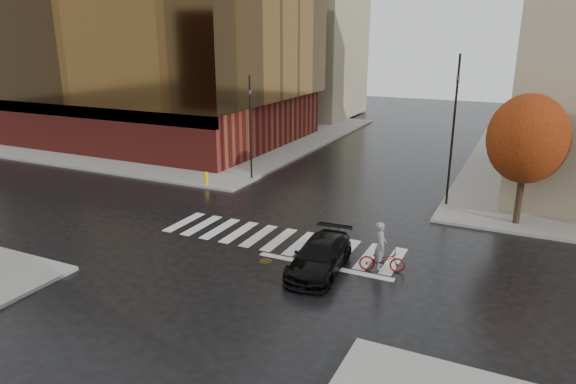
# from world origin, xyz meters

# --- Properties ---
(ground) EXTENTS (120.00, 120.00, 0.00)m
(ground) POSITION_xyz_m (0.00, 0.00, 0.00)
(ground) COLOR black
(ground) RESTS_ON ground
(sidewalk_nw) EXTENTS (30.00, 30.00, 0.15)m
(sidewalk_nw) POSITION_xyz_m (-21.00, 21.00, 0.07)
(sidewalk_nw) COLOR gray
(sidewalk_nw) RESTS_ON ground
(crosswalk) EXTENTS (12.00, 3.00, 0.01)m
(crosswalk) POSITION_xyz_m (0.00, 0.50, 0.01)
(crosswalk) COLOR silver
(crosswalk) RESTS_ON ground
(office_glass) EXTENTS (27.00, 19.00, 16.00)m
(office_glass) POSITION_xyz_m (-22.00, 17.99, 8.28)
(office_glass) COLOR maroon
(office_glass) RESTS_ON sidewalk_nw
(building_nw_far) EXTENTS (14.00, 12.00, 20.00)m
(building_nw_far) POSITION_xyz_m (-16.00, 37.00, 10.15)
(building_nw_far) COLOR tan
(building_nw_far) RESTS_ON sidewalk_nw
(tree_ne_a) EXTENTS (3.80, 3.80, 6.50)m
(tree_ne_a) POSITION_xyz_m (10.00, 7.40, 4.46)
(tree_ne_a) COLOR black
(tree_ne_a) RESTS_ON sidewalk_ne
(sedan) EXTENTS (2.22, 4.71, 1.33)m
(sedan) POSITION_xyz_m (3.00, -1.80, 0.66)
(sedan) COLOR black
(sedan) RESTS_ON ground
(cyclist) EXTENTS (1.97, 1.14, 2.12)m
(cyclist) POSITION_xyz_m (5.27, -0.69, 0.72)
(cyclist) COLOR maroon
(cyclist) RESTS_ON ground
(traffic_light_nw) EXTENTS (0.17, 0.15, 6.71)m
(traffic_light_nw) POSITION_xyz_m (-6.30, 9.00, 3.91)
(traffic_light_nw) COLOR black
(traffic_light_nw) RESTS_ON sidewalk_nw
(traffic_light_ne) EXTENTS (0.18, 0.21, 8.22)m
(traffic_light_ne) POSITION_xyz_m (6.30, 9.00, 4.95)
(traffic_light_ne) COLOR black
(traffic_light_ne) RESTS_ON sidewalk_ne
(fire_hydrant) EXTENTS (0.29, 0.29, 0.81)m
(fire_hydrant) POSITION_xyz_m (-8.20, 6.50, 0.60)
(fire_hydrant) COLOR yellow
(fire_hydrant) RESTS_ON sidewalk_nw
(manhole) EXTENTS (0.65, 0.65, 0.01)m
(manhole) POSITION_xyz_m (0.56, -1.91, 0.01)
(manhole) COLOR #483419
(manhole) RESTS_ON ground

